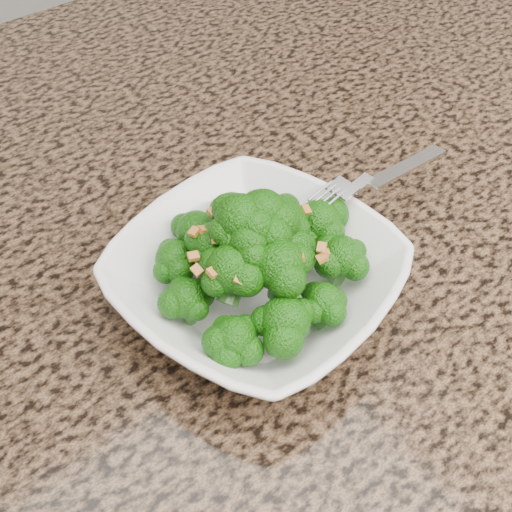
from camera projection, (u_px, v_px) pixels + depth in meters
cabinet at (236, 507)px, 0.86m from camera, size 1.55×0.95×0.87m
granite_counter at (223, 296)px, 0.53m from camera, size 1.64×1.04×0.03m
bowl at (256, 278)px, 0.49m from camera, size 0.24×0.24×0.05m
broccoli_pile at (256, 225)px, 0.45m from camera, size 0.18×0.18×0.06m
garlic_topping at (256, 187)px, 0.42m from camera, size 0.11×0.11×0.01m
fork at (364, 181)px, 0.52m from camera, size 0.18×0.05×0.01m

